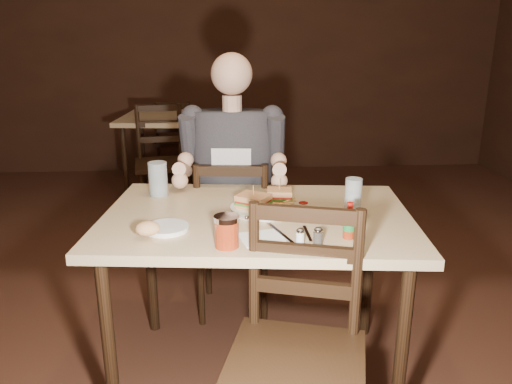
{
  "coord_description": "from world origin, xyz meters",
  "views": [
    {
      "loc": [
        -0.04,
        -2.07,
        1.48
      ],
      "look_at": [
        0.09,
        -0.09,
        0.85
      ],
      "focal_mm": 35.0,
      "sensor_mm": 36.0,
      "label": 1
    }
  ],
  "objects": [
    {
      "name": "bread_roll",
      "position": [
        -0.32,
        -0.37,
        0.81
      ],
      "size": [
        0.1,
        0.08,
        0.05
      ],
      "primitive_type": "ellipsoid",
      "rotation": [
        0.0,
        0.0,
        -0.1
      ],
      "color": "tan",
      "rests_on": "side_plate"
    },
    {
      "name": "sandwich_right",
      "position": [
        0.2,
        -0.05,
        0.83
      ],
      "size": [
        0.11,
        0.1,
        0.09
      ],
      "primitive_type": null,
      "rotation": [
        0.0,
        0.0,
        -0.11
      ],
      "color": "tan",
      "rests_on": "dinner_plate"
    },
    {
      "name": "hot_sauce",
      "position": [
        0.41,
        -0.41,
        0.84
      ],
      "size": [
        0.05,
        0.05,
        0.14
      ],
      "primitive_type": null,
      "rotation": [
        0.0,
        0.0,
        -0.1
      ],
      "color": "maroon",
      "rests_on": "main_table"
    },
    {
      "name": "bg_table",
      "position": [
        -0.54,
        2.5,
        0.68
      ],
      "size": [
        0.87,
        0.87,
        0.77
      ],
      "rotation": [
        0.0,
        0.0,
        -0.09
      ],
      "color": "tan",
      "rests_on": "ground"
    },
    {
      "name": "salt_shaker",
      "position": [
        0.22,
        -0.46,
        0.8
      ],
      "size": [
        0.03,
        0.03,
        0.06
      ],
      "primitive_type": null,
      "rotation": [
        0.0,
        0.0,
        -0.1
      ],
      "color": "white",
      "rests_on": "main_table"
    },
    {
      "name": "fries_pile",
      "position": [
        0.16,
        -0.11,
        0.8
      ],
      "size": [
        0.25,
        0.19,
        0.04
      ],
      "primitive_type": null,
      "rotation": [
        0.0,
        0.0,
        -0.1
      ],
      "color": "#F3C16C",
      "rests_on": "dinner_plate"
    },
    {
      "name": "glass_left",
      "position": [
        -0.34,
        0.14,
        0.85
      ],
      "size": [
        0.09,
        0.09,
        0.16
      ],
      "primitive_type": "cylinder",
      "rotation": [
        0.0,
        0.0,
        -0.1
      ],
      "color": "silver",
      "rests_on": "main_table"
    },
    {
      "name": "fork",
      "position": [
        0.26,
        -0.38,
        0.78
      ],
      "size": [
        0.01,
        0.15,
        0.0
      ],
      "primitive_type": "cube",
      "rotation": [
        0.0,
        0.0,
        -0.0
      ],
      "color": "silver",
      "rests_on": "napkin"
    },
    {
      "name": "bg_chair_near",
      "position": [
        -0.54,
        1.95,
        0.46
      ],
      "size": [
        0.49,
        0.53,
        0.92
      ],
      "primitive_type": null,
      "rotation": [
        0.0,
        0.0,
        0.15
      ],
      "color": "black",
      "rests_on": "ground"
    },
    {
      "name": "pepper_shaker",
      "position": [
        0.29,
        -0.47,
        0.8
      ],
      "size": [
        0.04,
        0.04,
        0.06
      ],
      "primitive_type": null,
      "rotation": [
        0.0,
        0.0,
        -0.1
      ],
      "color": "#38332D",
      "rests_on": "main_table"
    },
    {
      "name": "room_shell",
      "position": [
        0.0,
        0.0,
        1.4
      ],
      "size": [
        7.0,
        7.0,
        7.0
      ],
      "color": "black",
      "rests_on": "ground"
    },
    {
      "name": "chair_far",
      "position": [
        0.01,
        0.43,
        0.44
      ],
      "size": [
        0.45,
        0.48,
        0.88
      ],
      "primitive_type": null,
      "rotation": [
        0.0,
        0.0,
        3.05
      ],
      "color": "black",
      "rests_on": "ground"
    },
    {
      "name": "chair_near",
      "position": [
        0.18,
        -0.73,
        0.47
      ],
      "size": [
        0.55,
        0.58,
        0.94
      ],
      "primitive_type": null,
      "rotation": [
        0.0,
        0.0,
        -0.27
      ],
      "color": "black",
      "rests_on": "ground"
    },
    {
      "name": "main_table",
      "position": [
        0.09,
        -0.14,
        0.69
      ],
      "size": [
        1.34,
        0.97,
        0.77
      ],
      "rotation": [
        0.0,
        0.0,
        -0.1
      ],
      "color": "tan",
      "rests_on": "ground"
    },
    {
      "name": "side_plate",
      "position": [
        -0.26,
        -0.29,
        0.78
      ],
      "size": [
        0.18,
        0.18,
        0.01
      ],
      "primitive_type": "cylinder",
      "rotation": [
        0.0,
        0.0,
        -0.1
      ],
      "color": "white",
      "rests_on": "main_table"
    },
    {
      "name": "glass_right",
      "position": [
        0.48,
        -0.18,
        0.85
      ],
      "size": [
        0.07,
        0.07,
        0.15
      ],
      "primitive_type": "cylinder",
      "rotation": [
        0.0,
        0.0,
        -0.1
      ],
      "color": "silver",
      "rests_on": "main_table"
    },
    {
      "name": "bg_chair_far",
      "position": [
        -0.54,
        3.05,
        0.42
      ],
      "size": [
        0.44,
        0.47,
        0.85
      ],
      "primitive_type": null,
      "rotation": [
        0.0,
        0.0,
        3.26
      ],
      "color": "black",
      "rests_on": "ground"
    },
    {
      "name": "sandwich_left",
      "position": [
        0.08,
        -0.11,
        0.84
      ],
      "size": [
        0.16,
        0.15,
        0.1
      ],
      "primitive_type": null,
      "rotation": [
        0.0,
        0.0,
        -0.57
      ],
      "color": "tan",
      "rests_on": "dinner_plate"
    },
    {
      "name": "napkin",
      "position": [
        0.09,
        -0.4,
        0.77
      ],
      "size": [
        0.18,
        0.17,
        0.0
      ],
      "primitive_type": "cube",
      "rotation": [
        0.0,
        0.0,
        0.24
      ],
      "color": "white",
      "rests_on": "main_table"
    },
    {
      "name": "ketchup_dollop",
      "position": [
        0.3,
        -0.07,
        0.79
      ],
      "size": [
        0.04,
        0.04,
        0.01
      ],
      "primitive_type": "ellipsoid",
      "rotation": [
        0.0,
        0.0,
        -0.1
      ],
      "color": "maroon",
      "rests_on": "dinner_plate"
    },
    {
      "name": "knife",
      "position": [
        0.16,
        -0.36,
        0.78
      ],
      "size": [
        0.08,
        0.21,
        0.01
      ],
      "primitive_type": "cube",
      "rotation": [
        0.0,
        0.0,
        0.33
      ],
      "color": "silver",
      "rests_on": "napkin"
    },
    {
      "name": "dinner_plate",
      "position": [
        0.12,
        -0.1,
        0.78
      ],
      "size": [
        0.28,
        0.28,
        0.01
      ],
      "primitive_type": "cylinder",
      "rotation": [
        0.0,
        0.0,
        -0.1
      ],
      "color": "white",
      "rests_on": "main_table"
    },
    {
      "name": "diner",
      "position": [
        0.01,
        0.38,
        0.93
      ],
      "size": [
        0.58,
        0.48,
        0.94
      ],
      "primitive_type": null,
      "rotation": [
        0.0,
        0.0,
        -0.09
      ],
      "color": "#303036",
      "rests_on": "chair_far"
    },
    {
      "name": "syrup_dispenser",
      "position": [
        -0.03,
        -0.46,
        0.83
      ],
      "size": [
        0.1,
        0.1,
        0.11
      ],
      "primitive_type": null,
      "rotation": [
        0.0,
        0.0,
        -0.1
      ],
      "color": "maroon",
      "rests_on": "main_table"
    }
  ]
}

